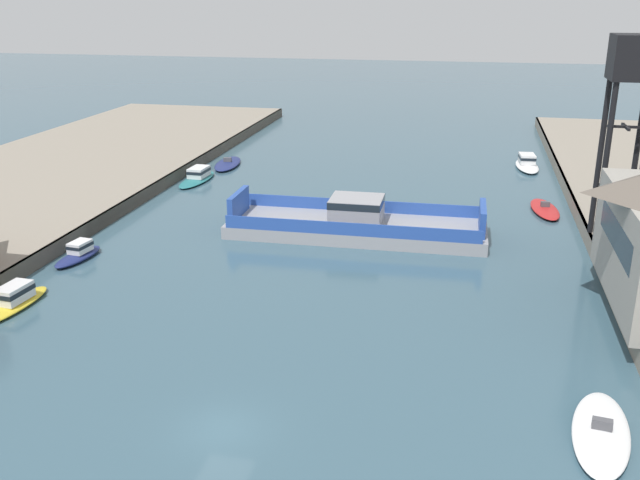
{
  "coord_description": "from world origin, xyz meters",
  "views": [
    {
      "loc": [
        10.77,
        -27.83,
        20.16
      ],
      "look_at": [
        0.0,
        22.82,
        2.0
      ],
      "focal_mm": 39.74,
      "sensor_mm": 36.0,
      "label": 1
    }
  ],
  "objects_px": {
    "moored_boat_near_left": "(601,433)",
    "crane_tower": "(633,79)",
    "moored_boat_mid_left": "(79,253)",
    "moored_boat_far_right": "(545,209)",
    "moored_boat_mid_right": "(12,300)",
    "chain_ferry": "(356,224)",
    "moored_boat_near_right": "(198,176)",
    "moored_boat_far_left": "(228,164)",
    "moored_boat_upstream_a": "(527,163)"
  },
  "relations": [
    {
      "from": "moored_boat_near_right",
      "to": "moored_boat_upstream_a",
      "type": "relative_size",
      "value": 1.06
    },
    {
      "from": "moored_boat_upstream_a",
      "to": "moored_boat_near_right",
      "type": "bearing_deg",
      "value": -159.03
    },
    {
      "from": "moored_boat_far_right",
      "to": "moored_boat_mid_right",
      "type": "bearing_deg",
      "value": -140.38
    },
    {
      "from": "moored_boat_mid_left",
      "to": "moored_boat_far_right",
      "type": "distance_m",
      "value": 43.11
    },
    {
      "from": "moored_boat_far_left",
      "to": "moored_boat_far_right",
      "type": "bearing_deg",
      "value": -18.14
    },
    {
      "from": "moored_boat_upstream_a",
      "to": "crane_tower",
      "type": "relative_size",
      "value": 0.48
    },
    {
      "from": "moored_boat_far_right",
      "to": "moored_boat_far_left",
      "type": "bearing_deg",
      "value": 161.86
    },
    {
      "from": "moored_boat_mid_left",
      "to": "moored_boat_upstream_a",
      "type": "relative_size",
      "value": 0.71
    },
    {
      "from": "chain_ferry",
      "to": "moored_boat_mid_right",
      "type": "relative_size",
      "value": 3.09
    },
    {
      "from": "moored_boat_mid_right",
      "to": "crane_tower",
      "type": "height_order",
      "value": "crane_tower"
    },
    {
      "from": "moored_boat_mid_left",
      "to": "moored_boat_near_left",
      "type": "bearing_deg",
      "value": -24.21
    },
    {
      "from": "moored_boat_near_left",
      "to": "crane_tower",
      "type": "distance_m",
      "value": 30.48
    },
    {
      "from": "moored_boat_far_left",
      "to": "moored_boat_mid_left",
      "type": "bearing_deg",
      "value": -91.73
    },
    {
      "from": "moored_boat_near_left",
      "to": "moored_boat_mid_left",
      "type": "relative_size",
      "value": 1.46
    },
    {
      "from": "moored_boat_upstream_a",
      "to": "moored_boat_far_left",
      "type": "bearing_deg",
      "value": -169.81
    },
    {
      "from": "moored_boat_mid_right",
      "to": "moored_boat_far_right",
      "type": "relative_size",
      "value": 0.97
    },
    {
      "from": "moored_boat_mid_left",
      "to": "moored_boat_mid_right",
      "type": "xyz_separation_m",
      "value": [
        0.47,
        -9.37,
        0.05
      ]
    },
    {
      "from": "moored_boat_near_right",
      "to": "moored_boat_mid_right",
      "type": "relative_size",
      "value": 1.12
    },
    {
      "from": "moored_boat_near_left",
      "to": "moored_boat_mid_right",
      "type": "bearing_deg",
      "value": 168.76
    },
    {
      "from": "moored_boat_mid_right",
      "to": "moored_boat_near_left",
      "type": "bearing_deg",
      "value": -11.24
    },
    {
      "from": "moored_boat_near_right",
      "to": "moored_boat_far_right",
      "type": "height_order",
      "value": "moored_boat_near_right"
    },
    {
      "from": "chain_ferry",
      "to": "moored_boat_far_right",
      "type": "xyz_separation_m",
      "value": [
        16.83,
        10.66,
        -0.77
      ]
    },
    {
      "from": "chain_ferry",
      "to": "moored_boat_far_left",
      "type": "bearing_deg",
      "value": 131.0
    },
    {
      "from": "chain_ferry",
      "to": "moored_boat_near_right",
      "type": "xyz_separation_m",
      "value": [
        -20.56,
        14.97,
        -0.48
      ]
    },
    {
      "from": "moored_boat_mid_left",
      "to": "crane_tower",
      "type": "distance_m",
      "value": 44.85
    },
    {
      "from": "moored_boat_far_left",
      "to": "moored_boat_far_right",
      "type": "relative_size",
      "value": 1.09
    },
    {
      "from": "moored_boat_near_left",
      "to": "crane_tower",
      "type": "xyz_separation_m",
      "value": [
        4.58,
        26.81,
        13.74
      ]
    },
    {
      "from": "moored_boat_mid_left",
      "to": "moored_boat_far_right",
      "type": "xyz_separation_m",
      "value": [
        37.5,
        21.28,
        -0.26
      ]
    },
    {
      "from": "moored_boat_near_left",
      "to": "moored_boat_upstream_a",
      "type": "height_order",
      "value": "moored_boat_upstream_a"
    },
    {
      "from": "chain_ferry",
      "to": "crane_tower",
      "type": "xyz_separation_m",
      "value": [
        20.87,
        -0.42,
        12.97
      ]
    },
    {
      "from": "chain_ferry",
      "to": "moored_boat_upstream_a",
      "type": "xyz_separation_m",
      "value": [
        16.24,
        29.08,
        -0.43
      ]
    },
    {
      "from": "moored_boat_far_left",
      "to": "crane_tower",
      "type": "relative_size",
      "value": 0.51
    },
    {
      "from": "chain_ferry",
      "to": "moored_boat_upstream_a",
      "type": "relative_size",
      "value": 2.93
    },
    {
      "from": "moored_boat_far_right",
      "to": "moored_boat_near_right",
      "type": "bearing_deg",
      "value": 173.43
    },
    {
      "from": "moored_boat_near_left",
      "to": "moored_boat_mid_left",
      "type": "distance_m",
      "value": 40.53
    },
    {
      "from": "chain_ferry",
      "to": "moored_boat_mid_left",
      "type": "bearing_deg",
      "value": -152.82
    },
    {
      "from": "moored_boat_near_right",
      "to": "moored_boat_mid_left",
      "type": "height_order",
      "value": "moored_boat_near_right"
    },
    {
      "from": "moored_boat_near_right",
      "to": "moored_boat_far_left",
      "type": "bearing_deg",
      "value": 83.34
    },
    {
      "from": "moored_boat_mid_left",
      "to": "moored_boat_far_left",
      "type": "xyz_separation_m",
      "value": [
        1.0,
        33.23,
        -0.26
      ]
    },
    {
      "from": "moored_boat_mid_right",
      "to": "crane_tower",
      "type": "xyz_separation_m",
      "value": [
        41.07,
        19.56,
        13.42
      ]
    },
    {
      "from": "moored_boat_far_left",
      "to": "moored_boat_upstream_a",
      "type": "xyz_separation_m",
      "value": [
        35.9,
        6.45,
        0.34
      ]
    },
    {
      "from": "moored_boat_near_left",
      "to": "crane_tower",
      "type": "height_order",
      "value": "crane_tower"
    },
    {
      "from": "moored_boat_upstream_a",
      "to": "crane_tower",
      "type": "height_order",
      "value": "crane_tower"
    },
    {
      "from": "moored_boat_near_right",
      "to": "moored_boat_far_right",
      "type": "distance_m",
      "value": 37.64
    },
    {
      "from": "moored_boat_mid_left",
      "to": "crane_tower",
      "type": "xyz_separation_m",
      "value": [
        41.54,
        10.19,
        13.48
      ]
    },
    {
      "from": "crane_tower",
      "to": "chain_ferry",
      "type": "bearing_deg",
      "value": 178.85
    },
    {
      "from": "moored_boat_upstream_a",
      "to": "crane_tower",
      "type": "bearing_deg",
      "value": -81.07
    },
    {
      "from": "moored_boat_far_left",
      "to": "moored_boat_upstream_a",
      "type": "bearing_deg",
      "value": 10.19
    },
    {
      "from": "moored_boat_near_right",
      "to": "moored_boat_mid_right",
      "type": "distance_m",
      "value": 34.95
    },
    {
      "from": "chain_ferry",
      "to": "moored_boat_upstream_a",
      "type": "height_order",
      "value": "chain_ferry"
    }
  ]
}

